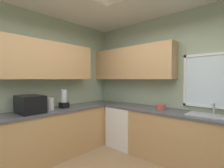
{
  "coord_description": "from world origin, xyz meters",
  "views": [
    {
      "loc": [
        1.23,
        -1.26,
        1.45
      ],
      "look_at": [
        -0.62,
        0.76,
        1.37
      ],
      "focal_mm": 26.14,
      "sensor_mm": 36.0,
      "label": 1
    }
  ],
  "objects_px": {
    "microwave": "(30,104)",
    "blender_appliance": "(64,100)",
    "kettle": "(50,104)",
    "dishwasher": "(125,126)",
    "sink_assembly": "(212,116)",
    "bowl": "(161,107)"
  },
  "relations": [
    {
      "from": "dishwasher",
      "to": "blender_appliance",
      "type": "height_order",
      "value": "blender_appliance"
    },
    {
      "from": "dishwasher",
      "to": "bowl",
      "type": "height_order",
      "value": "bowl"
    },
    {
      "from": "bowl",
      "to": "kettle",
      "type": "bearing_deg",
      "value": -135.91
    },
    {
      "from": "microwave",
      "to": "blender_appliance",
      "type": "height_order",
      "value": "blender_appliance"
    },
    {
      "from": "sink_assembly",
      "to": "blender_appliance",
      "type": "relative_size",
      "value": 1.87
    },
    {
      "from": "blender_appliance",
      "to": "dishwasher",
      "type": "bearing_deg",
      "value": 58.85
    },
    {
      "from": "bowl",
      "to": "sink_assembly",
      "type": "bearing_deg",
      "value": 0.41
    },
    {
      "from": "kettle",
      "to": "sink_assembly",
      "type": "bearing_deg",
      "value": 31.94
    },
    {
      "from": "sink_assembly",
      "to": "blender_appliance",
      "type": "distance_m",
      "value": 2.56
    },
    {
      "from": "microwave",
      "to": "bowl",
      "type": "xyz_separation_m",
      "value": [
        1.48,
        1.75,
        -0.1
      ]
    },
    {
      "from": "sink_assembly",
      "to": "bowl",
      "type": "distance_m",
      "value": 0.82
    },
    {
      "from": "dishwasher",
      "to": "microwave",
      "type": "bearing_deg",
      "value": -110.97
    },
    {
      "from": "sink_assembly",
      "to": "blender_appliance",
      "type": "xyz_separation_m",
      "value": [
        -2.29,
        -1.13,
        0.15
      ]
    },
    {
      "from": "sink_assembly",
      "to": "bowl",
      "type": "xyz_separation_m",
      "value": [
        -0.82,
        -0.01,
        0.04
      ]
    },
    {
      "from": "dishwasher",
      "to": "kettle",
      "type": "height_order",
      "value": "kettle"
    },
    {
      "from": "kettle",
      "to": "blender_appliance",
      "type": "height_order",
      "value": "blender_appliance"
    },
    {
      "from": "microwave",
      "to": "blender_appliance",
      "type": "bearing_deg",
      "value": 90.0
    },
    {
      "from": "microwave",
      "to": "sink_assembly",
      "type": "distance_m",
      "value": 2.89
    },
    {
      "from": "microwave",
      "to": "blender_appliance",
      "type": "distance_m",
      "value": 0.63
    },
    {
      "from": "sink_assembly",
      "to": "bowl",
      "type": "relative_size",
      "value": 3.89
    },
    {
      "from": "kettle",
      "to": "bowl",
      "type": "xyz_separation_m",
      "value": [
        1.46,
        1.41,
        -0.07
      ]
    },
    {
      "from": "dishwasher",
      "to": "kettle",
      "type": "distance_m",
      "value": 1.63
    }
  ]
}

